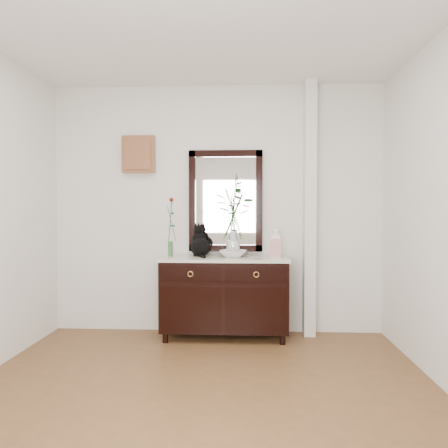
# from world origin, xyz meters

# --- Properties ---
(ground_plane) EXTENTS (3.60, 4.00, 0.02)m
(ground_plane) POSITION_xyz_m (0.00, 0.00, -0.01)
(ground_plane) COLOR brown
(ground_plane) RESTS_ON ground
(wall_back) EXTENTS (3.60, 0.04, 2.70)m
(wall_back) POSITION_xyz_m (0.00, 1.98, 1.35)
(wall_back) COLOR white
(wall_back) RESTS_ON ground
(pilaster) EXTENTS (0.12, 0.20, 2.70)m
(pilaster) POSITION_xyz_m (1.00, 1.90, 1.35)
(pilaster) COLOR white
(pilaster) RESTS_ON ground
(sideboard) EXTENTS (1.33, 0.52, 0.82)m
(sideboard) POSITION_xyz_m (0.10, 1.73, 0.47)
(sideboard) COLOR black
(sideboard) RESTS_ON ground
(wall_mirror) EXTENTS (0.80, 0.06, 1.10)m
(wall_mirror) POSITION_xyz_m (0.10, 1.97, 1.44)
(wall_mirror) COLOR black
(wall_mirror) RESTS_ON wall_back
(key_cabinet) EXTENTS (0.35, 0.10, 0.40)m
(key_cabinet) POSITION_xyz_m (-0.85, 1.94, 1.95)
(key_cabinet) COLOR brown
(key_cabinet) RESTS_ON wall_back
(cat) EXTENTS (0.32, 0.35, 0.33)m
(cat) POSITION_xyz_m (-0.16, 1.80, 1.02)
(cat) COLOR black
(cat) RESTS_ON sideboard
(lotus_bowl) EXTENTS (0.31, 0.31, 0.07)m
(lotus_bowl) POSITION_xyz_m (0.19, 1.76, 0.89)
(lotus_bowl) COLOR white
(lotus_bowl) RESTS_ON sideboard
(vase_branches) EXTENTS (0.41, 0.41, 0.86)m
(vase_branches) POSITION_xyz_m (0.19, 1.76, 1.30)
(vase_branches) COLOR silver
(vase_branches) RESTS_ON lotus_bowl
(bud_vase_rose) EXTENTS (0.09, 0.09, 0.63)m
(bud_vase_rose) POSITION_xyz_m (-0.47, 1.74, 1.17)
(bud_vase_rose) COLOR #396D36
(bud_vase_rose) RESTS_ON sideboard
(ginger_jar) EXTENTS (0.13, 0.13, 0.32)m
(ginger_jar) POSITION_xyz_m (0.63, 1.76, 1.01)
(ginger_jar) COLOR white
(ginger_jar) RESTS_ON sideboard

